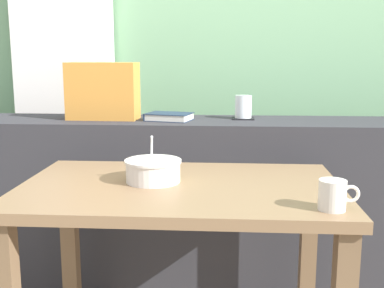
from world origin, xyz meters
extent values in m
cube|color=#7AAD7F|center=(0.00, 1.10, 1.40)|extent=(4.80, 0.08, 2.80)
cube|color=white|center=(-0.83, 1.00, 1.25)|extent=(0.56, 0.06, 2.50)
cube|color=#2D2D33|center=(0.00, 0.55, 0.41)|extent=(2.80, 0.38, 0.82)
cube|color=brown|center=(-0.56, 0.18, 0.33)|extent=(0.06, 0.06, 0.66)
cube|color=brown|center=(0.40, 0.18, 0.33)|extent=(0.06, 0.06, 0.66)
cube|color=#846647|center=(-0.08, -0.10, 0.67)|extent=(1.06, 0.67, 0.03)
cube|color=black|center=(0.15, 0.60, 0.82)|extent=(0.10, 0.10, 0.00)
cylinder|color=white|center=(0.15, 0.60, 0.88)|extent=(0.08, 0.08, 0.10)
cylinder|color=#BC3D51|center=(0.15, 0.60, 0.87)|extent=(0.07, 0.07, 0.07)
cube|color=#1E2D47|center=(-0.19, 0.53, 0.82)|extent=(0.22, 0.18, 0.00)
cube|color=silver|center=(-0.19, 0.53, 0.84)|extent=(0.21, 0.18, 0.03)
cube|color=#1E2D47|center=(-0.19, 0.53, 0.85)|extent=(0.22, 0.18, 0.00)
cube|color=#1E2D47|center=(-0.28, 0.55, 0.84)|extent=(0.04, 0.14, 0.03)
cube|color=#D18938|center=(-0.50, 0.55, 0.95)|extent=(0.32, 0.15, 0.26)
cylinder|color=silver|center=(-0.18, -0.07, 0.73)|extent=(0.18, 0.18, 0.08)
cylinder|color=silver|center=(-0.18, -0.07, 0.76)|extent=(0.19, 0.19, 0.01)
cylinder|color=#9E5B33|center=(-0.18, -0.07, 0.72)|extent=(0.16, 0.16, 0.06)
cylinder|color=silver|center=(-0.18, -0.04, 0.79)|extent=(0.03, 0.12, 0.13)
ellipsoid|color=silver|center=(-0.18, -0.02, 0.74)|extent=(0.03, 0.05, 0.01)
cylinder|color=silver|center=(0.36, -0.34, 0.73)|extent=(0.08, 0.08, 0.08)
torus|color=silver|center=(0.41, -0.34, 0.74)|extent=(0.05, 0.01, 0.05)
camera|label=1|loc=(0.06, -1.64, 1.11)|focal=45.05mm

